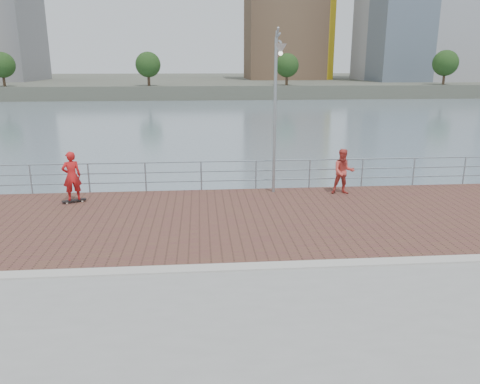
{
  "coord_description": "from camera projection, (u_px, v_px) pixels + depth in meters",
  "views": [
    {
      "loc": [
        -1.03,
        -10.02,
        4.66
      ],
      "look_at": [
        0.0,
        2.0,
        1.3
      ],
      "focal_mm": 35.0,
      "sensor_mm": 36.0,
      "label": 1
    }
  ],
  "objects": [
    {
      "name": "water",
      "position": [
        247.0,
        343.0,
        11.49
      ],
      "size": [
        400.0,
        400.0,
        0.0
      ],
      "primitive_type": "plane",
      "color": "slate",
      "rests_on": "ground"
    },
    {
      "name": "brick_lane",
      "position": [
        236.0,
        218.0,
        14.4
      ],
      "size": [
        40.0,
        6.8,
        0.02
      ],
      "primitive_type": "cube",
      "color": "brown",
      "rests_on": "seawall"
    },
    {
      "name": "curb",
      "position": [
        247.0,
        267.0,
        10.94
      ],
      "size": [
        40.0,
        0.4,
        0.06
      ],
      "primitive_type": "cube",
      "color": "#B7B5AD",
      "rests_on": "seawall"
    },
    {
      "name": "far_shore",
      "position": [
        203.0,
        82.0,
        128.72
      ],
      "size": [
        320.0,
        95.0,
        2.5
      ],
      "primitive_type": "cube",
      "color": "#4C5142",
      "rests_on": "ground"
    },
    {
      "name": "guardrail",
      "position": [
        229.0,
        172.0,
        17.48
      ],
      "size": [
        39.06,
        0.06,
        1.13
      ],
      "color": "#8C9EA8",
      "rests_on": "brick_lane"
    },
    {
      "name": "street_lamp",
      "position": [
        277.0,
        85.0,
        15.88
      ],
      "size": [
        0.4,
        1.17,
        5.51
      ],
      "color": "gray",
      "rests_on": "brick_lane"
    },
    {
      "name": "skateboard",
      "position": [
        74.0,
        200.0,
        15.99
      ],
      "size": [
        0.8,
        0.5,
        0.09
      ],
      "rotation": [
        0.0,
        0.0,
        0.41
      ],
      "color": "black",
      "rests_on": "brick_lane"
    },
    {
      "name": "skateboarder",
      "position": [
        72.0,
        176.0,
        15.76
      ],
      "size": [
        0.72,
        0.61,
        1.69
      ],
      "primitive_type": "imported",
      "rotation": [
        0.0,
        0.0,
        3.55
      ],
      "color": "red",
      "rests_on": "skateboard"
    },
    {
      "name": "bystander",
      "position": [
        343.0,
        172.0,
        16.86
      ],
      "size": [
        0.86,
        0.71,
        1.64
      ],
      "primitive_type": "imported",
      "rotation": [
        0.0,
        0.0,
        -0.11
      ],
      "color": "#CE453C",
      "rests_on": "brick_lane"
    },
    {
      "name": "shoreline_trees",
      "position": [
        180.0,
        65.0,
        83.37
      ],
      "size": [
        109.4,
        4.75,
        6.33
      ],
      "color": "#473323",
      "rests_on": "far_shore"
    }
  ]
}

